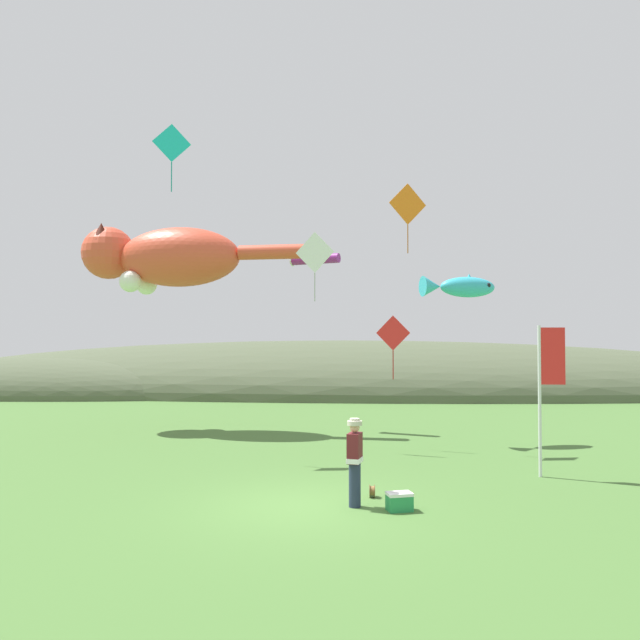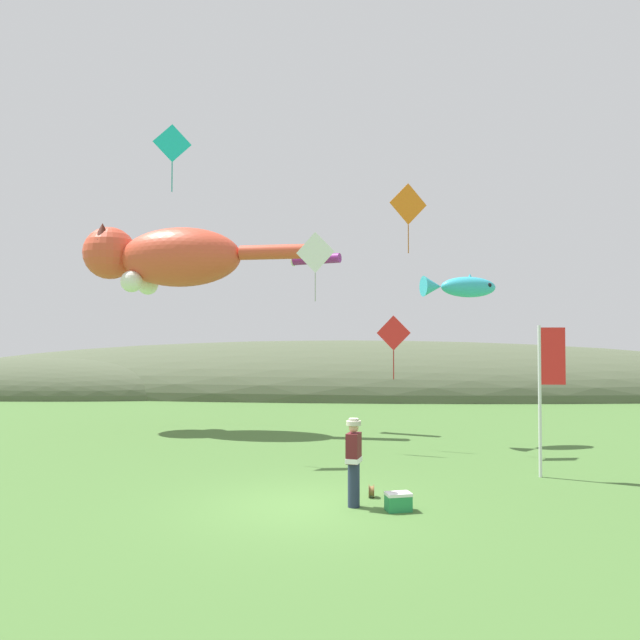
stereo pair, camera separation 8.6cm
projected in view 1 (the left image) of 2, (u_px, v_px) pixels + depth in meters
The scene contains 13 objects.
ground_plane at pixel (307, 506), 12.56m from camera, with size 120.00×120.00×0.00m, color #477033.
distant_hill_ridge at pixel (305, 391), 39.42m from camera, with size 62.44×15.93×6.42m.
festival_attendant at pixel (355, 459), 12.55m from camera, with size 0.35×0.47×1.77m.
kite_spool at pixel (372, 491), 13.27m from camera, with size 0.12×0.27×0.27m.
picnic_cooler at pixel (399, 502), 12.24m from camera, with size 0.56×0.45×0.36m.
festival_banner_pole at pixel (546, 378), 15.28m from camera, with size 0.66×0.08×3.70m.
kite_giant_cat at pixel (164, 258), 23.41m from camera, with size 8.62×2.91×2.62m.
kite_fish_windsock at pixel (460, 287), 20.64m from camera, with size 2.66×1.42×0.79m.
kite_tube_streamer at pixel (314, 259), 23.58m from camera, with size 1.98×1.08×0.44m.
kite_diamond_teal at pixel (172, 144), 18.66m from camera, with size 1.06×0.46×2.05m.
kite_diamond_white at pixel (315, 253), 19.56m from camera, with size 1.24×0.37×2.19m.
kite_diamond_red at pixel (393, 334), 19.39m from camera, with size 1.04×0.36×1.99m.
kite_diamond_orange at pixel (408, 205), 19.55m from camera, with size 1.20×0.55×2.21m.
Camera 1 is at (1.12, -12.61, 3.41)m, focal length 35.00 mm.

